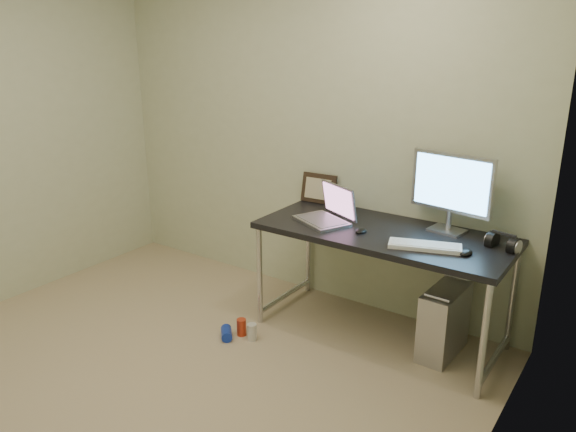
{
  "coord_description": "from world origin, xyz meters",
  "views": [
    {
      "loc": [
        2.24,
        -1.72,
        1.96
      ],
      "look_at": [
        0.34,
        1.05,
        0.85
      ],
      "focal_mm": 35.0,
      "sensor_mm": 36.0,
      "label": 1
    }
  ],
  "objects": [
    {
      "name": "desk",
      "position": [
        0.84,
        1.4,
        0.67
      ],
      "size": [
        1.61,
        0.7,
        0.75
      ],
      "color": "black",
      "rests_on": "ground"
    },
    {
      "name": "monitor",
      "position": [
        1.17,
        1.62,
        1.04
      ],
      "size": [
        0.53,
        0.19,
        0.5
      ],
      "rotation": [
        0.0,
        0.0,
        -0.15
      ],
      "color": "#B0AFB7",
      "rests_on": "desk"
    },
    {
      "name": "wall_right",
      "position": [
        1.75,
        0.0,
        1.25
      ],
      "size": [
        0.02,
        3.5,
        2.5
      ],
      "primitive_type": "cube",
      "color": "beige",
      "rests_on": "ground"
    },
    {
      "name": "can_white",
      "position": [
        0.17,
        0.86,
        0.06
      ],
      "size": [
        0.08,
        0.08,
        0.12
      ],
      "primitive_type": "cylinder",
      "rotation": [
        0.0,
        0.0,
        -0.3
      ],
      "color": "silver",
      "rests_on": "ground"
    },
    {
      "name": "cable_a",
      "position": [
        1.22,
        1.7,
        0.4
      ],
      "size": [
        0.01,
        0.16,
        0.69
      ],
      "primitive_type": "cylinder",
      "rotation": [
        0.21,
        0.0,
        0.0
      ],
      "color": "black",
      "rests_on": "ground"
    },
    {
      "name": "laptop",
      "position": [
        0.45,
        1.36,
        0.81
      ],
      "size": [
        0.44,
        0.41,
        0.24
      ],
      "rotation": [
        0.0,
        0.0,
        -0.43
      ],
      "color": "#B0AFB7",
      "rests_on": "desk"
    },
    {
      "name": "can_blue",
      "position": [
        0.02,
        0.78,
        0.04
      ],
      "size": [
        0.14,
        0.15,
        0.07
      ],
      "primitive_type": "cylinder",
      "rotation": [
        1.57,
        0.0,
        0.75
      ],
      "color": "#1531B7",
      "rests_on": "ground"
    },
    {
      "name": "mouse_left",
      "position": [
        0.73,
        1.29,
        0.77
      ],
      "size": [
        0.06,
        0.1,
        0.03
      ],
      "primitive_type": "ellipsoid",
      "rotation": [
        0.0,
        0.0,
        -0.01
      ],
      "color": "black",
      "rests_on": "desk"
    },
    {
      "name": "tower_computer",
      "position": [
        1.27,
        1.42,
        0.22
      ],
      "size": [
        0.21,
        0.43,
        0.47
      ],
      "rotation": [
        0.0,
        0.0,
        -0.05
      ],
      "color": "#BBBBC0",
      "rests_on": "ground"
    },
    {
      "name": "headphones",
      "position": [
        1.54,
        1.51,
        0.78
      ],
      "size": [
        0.2,
        0.12,
        0.12
      ],
      "rotation": [
        0.0,
        0.0,
        -0.22
      ],
      "color": "black",
      "rests_on": "desk"
    },
    {
      "name": "keyboard",
      "position": [
        1.17,
        1.26,
        0.76
      ],
      "size": [
        0.44,
        0.26,
        0.03
      ],
      "primitive_type": "cube",
      "rotation": [
        0.0,
        0.0,
        0.33
      ],
      "color": "white",
      "rests_on": "desk"
    },
    {
      "name": "wall_back",
      "position": [
        0.0,
        1.75,
        1.25
      ],
      "size": [
        3.5,
        0.02,
        2.5
      ],
      "primitive_type": "cube",
      "color": "beige",
      "rests_on": "ground"
    },
    {
      "name": "picture_frame",
      "position": [
        0.17,
        1.69,
        0.86
      ],
      "size": [
        0.28,
        0.09,
        0.22
      ],
      "primitive_type": "cube",
      "rotation": [
        -0.21,
        0.0,
        0.06
      ],
      "color": "black",
      "rests_on": "desk"
    },
    {
      "name": "cable_b",
      "position": [
        1.31,
        1.68,
        0.38
      ],
      "size": [
        0.02,
        0.11,
        0.71
      ],
      "primitive_type": "cylinder",
      "rotation": [
        0.14,
        0.0,
        0.09
      ],
      "color": "black",
      "rests_on": "ground"
    },
    {
      "name": "mouse_right",
      "position": [
        1.4,
        1.3,
        0.77
      ],
      "size": [
        0.07,
        0.11,
        0.04
      ],
      "primitive_type": "ellipsoid",
      "rotation": [
        0.0,
        0.0,
        -0.07
      ],
      "color": "black",
      "rests_on": "desk"
    },
    {
      "name": "webcam",
      "position": [
        0.43,
        1.69,
        0.84
      ],
      "size": [
        0.04,
        0.03,
        0.12
      ],
      "rotation": [
        0.0,
        0.0,
        -0.15
      ],
      "color": "silver",
      "rests_on": "desk"
    },
    {
      "name": "can_red",
      "position": [
        0.08,
        0.87,
        0.06
      ],
      "size": [
        0.07,
        0.07,
        0.12
      ],
      "primitive_type": "cylinder",
      "rotation": [
        0.0,
        0.0,
        -0.17
      ],
      "color": "red",
      "rests_on": "ground"
    },
    {
      "name": "floor",
      "position": [
        0.0,
        0.0,
        0.0
      ],
      "size": [
        3.5,
        3.5,
        0.0
      ],
      "primitive_type": "plane",
      "color": "tan",
      "rests_on": "ground"
    }
  ]
}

